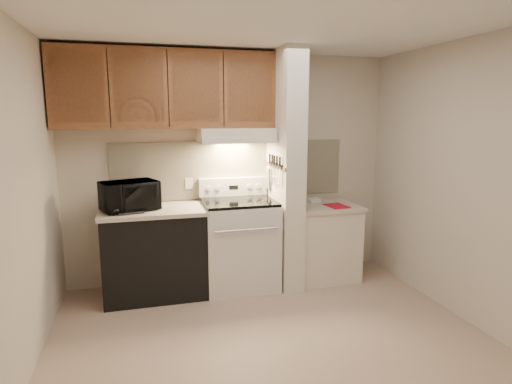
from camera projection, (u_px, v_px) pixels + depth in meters
name	position (u px, v px, depth m)	size (l,w,h in m)	color
floor	(270.00, 338.00, 3.57)	(3.60, 3.60, 0.00)	tan
ceiling	(272.00, 22.00, 3.13)	(3.60, 3.60, 0.00)	white
wall_back	(232.00, 168.00, 4.77)	(3.60, 0.02, 2.50)	beige
wall_left	(17.00, 203.00, 2.88)	(0.02, 3.00, 2.50)	beige
wall_right	(464.00, 181.00, 3.81)	(0.02, 3.00, 2.50)	beige
backsplash	(232.00, 170.00, 4.76)	(2.60, 0.02, 0.63)	#FDF4CC
range_body	(239.00, 245.00, 4.58)	(0.76, 0.65, 0.92)	silver
oven_window	(246.00, 250.00, 4.27)	(0.50, 0.01, 0.30)	black
oven_handle	(247.00, 230.00, 4.20)	(0.02, 0.02, 0.65)	silver
cooktop	(239.00, 202.00, 4.50)	(0.74, 0.64, 0.03)	black
range_backguard	(233.00, 187.00, 4.75)	(0.76, 0.08, 0.20)	silver
range_display	(234.00, 187.00, 4.71)	(0.10, 0.01, 0.04)	black
range_knob_left_outer	(209.00, 188.00, 4.63)	(0.05, 0.05, 0.02)	silver
range_knob_left_inner	(218.00, 188.00, 4.66)	(0.05, 0.05, 0.02)	silver
range_knob_right_inner	(250.00, 187.00, 4.75)	(0.05, 0.05, 0.02)	silver
range_knob_right_outer	(258.00, 186.00, 4.78)	(0.05, 0.05, 0.02)	silver
dishwasher_front	(155.00, 254.00, 4.37)	(1.00, 0.63, 0.87)	black
left_countertop	(153.00, 210.00, 4.29)	(1.04, 0.67, 0.04)	beige
spoon_rest	(131.00, 213.00, 4.04)	(0.24, 0.08, 0.02)	black
teal_jar	(117.00, 201.00, 4.39)	(0.10, 0.10, 0.11)	#275B57
outlet	(189.00, 183.00, 4.65)	(0.08, 0.01, 0.12)	silver
microwave	(129.00, 196.00, 4.18)	(0.52, 0.35, 0.29)	black
partition_pillar	(285.00, 170.00, 4.57)	(0.22, 0.70, 2.50)	silver
pillar_trim	(275.00, 166.00, 4.53)	(0.01, 0.70, 0.04)	brown
knife_strip	(276.00, 165.00, 4.48)	(0.02, 0.42, 0.04)	black
knife_blade_a	(280.00, 176.00, 4.33)	(0.01, 0.04, 0.16)	silver
knife_handle_a	(280.00, 162.00, 4.30)	(0.02, 0.02, 0.10)	black
knife_blade_b	(277.00, 176.00, 4.42)	(0.01, 0.04, 0.18)	silver
knife_handle_b	(277.00, 161.00, 4.39)	(0.02, 0.02, 0.10)	black
knife_blade_c	(274.00, 176.00, 4.50)	(0.01, 0.04, 0.20)	silver
knife_handle_c	(274.00, 160.00, 4.48)	(0.02, 0.02, 0.10)	black
knife_blade_d	(273.00, 173.00, 4.56)	(0.01, 0.04, 0.16)	silver
knife_handle_d	(272.00, 159.00, 4.55)	(0.02, 0.02, 0.10)	black
knife_blade_e	(270.00, 173.00, 4.63)	(0.01, 0.04, 0.18)	silver
knife_handle_e	(270.00, 158.00, 4.63)	(0.02, 0.02, 0.10)	black
oven_mitt	(269.00, 178.00, 4.72)	(0.03, 0.09, 0.22)	slate
right_cab_base	(323.00, 243.00, 4.84)	(0.70, 0.60, 0.81)	silver
right_countertop	(324.00, 206.00, 4.76)	(0.74, 0.64, 0.04)	beige
red_folder	(337.00, 206.00, 4.67)	(0.20, 0.28, 0.01)	red
white_box	(313.00, 200.00, 4.91)	(0.15, 0.10, 0.04)	white
range_hood	(236.00, 135.00, 4.50)	(0.78, 0.44, 0.15)	silver
hood_lip	(240.00, 141.00, 4.30)	(0.78, 0.04, 0.06)	silver
upper_cabinets	(167.00, 90.00, 4.28)	(2.18, 0.33, 0.77)	brown
cab_door_a	(77.00, 87.00, 3.92)	(0.46, 0.01, 0.63)	brown
cab_gap_a	(109.00, 88.00, 3.99)	(0.01, 0.01, 0.73)	black
cab_door_b	(139.00, 88.00, 4.06)	(0.46, 0.01, 0.63)	brown
cab_gap_b	(168.00, 89.00, 4.13)	(0.01, 0.01, 0.73)	black
cab_door_c	(196.00, 89.00, 4.20)	(0.46, 0.01, 0.63)	brown
cab_gap_c	(224.00, 89.00, 4.27)	(0.01, 0.01, 0.73)	black
cab_door_d	(250.00, 90.00, 4.34)	(0.46, 0.01, 0.63)	brown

